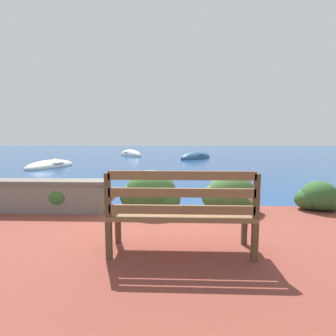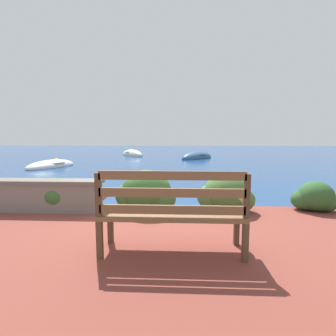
% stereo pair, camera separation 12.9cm
% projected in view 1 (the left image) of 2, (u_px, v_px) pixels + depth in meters
% --- Properties ---
extents(ground_plane, '(80.00, 80.00, 0.00)m').
position_uv_depth(ground_plane, '(157.00, 216.00, 4.91)').
color(ground_plane, navy).
extents(park_bench, '(1.57, 0.48, 0.93)m').
position_uv_depth(park_bench, '(181.00, 210.00, 2.81)').
color(park_bench, brown).
rests_on(park_bench, patio_terrace).
extents(stone_wall, '(1.94, 0.39, 0.54)m').
position_uv_depth(stone_wall, '(50.00, 195.00, 4.44)').
color(stone_wall, slate).
rests_on(stone_wall, patio_terrace).
extents(hedge_clump_left, '(0.80, 0.58, 0.55)m').
position_uv_depth(hedge_clump_left, '(63.00, 197.00, 4.53)').
color(hedge_clump_left, '#38662D').
rests_on(hedge_clump_left, patio_terrace).
extents(hedge_clump_centre, '(1.05, 0.75, 0.71)m').
position_uv_depth(hedge_clump_centre, '(150.00, 194.00, 4.44)').
color(hedge_clump_centre, '#38662D').
rests_on(hedge_clump_centre, patio_terrace).
extents(hedge_clump_right, '(0.97, 0.70, 0.66)m').
position_uv_depth(hedge_clump_right, '(230.00, 194.00, 4.47)').
color(hedge_clump_right, '#426B33').
rests_on(hedge_clump_right, patio_terrace).
extents(hedge_clump_far_right, '(0.75, 0.54, 0.51)m').
position_uv_depth(hedge_clump_far_right, '(318.00, 198.00, 4.52)').
color(hedge_clump_far_right, '#2D5628').
rests_on(hedge_clump_far_right, patio_terrace).
extents(rowboat_nearest, '(2.05, 3.14, 0.63)m').
position_uv_depth(rowboat_nearest, '(50.00, 166.00, 12.90)').
color(rowboat_nearest, silver).
rests_on(rowboat_nearest, ground_plane).
extents(rowboat_mid, '(2.79, 3.07, 0.85)m').
position_uv_depth(rowboat_mid, '(196.00, 158.00, 17.97)').
color(rowboat_mid, '#2D517A').
rests_on(rowboat_mid, ground_plane).
extents(rowboat_far, '(2.57, 3.00, 0.88)m').
position_uv_depth(rowboat_far, '(131.00, 155.00, 20.62)').
color(rowboat_far, silver).
rests_on(rowboat_far, ground_plane).
extents(mooring_buoy, '(0.46, 0.46, 0.42)m').
position_uv_depth(mooring_buoy, '(55.00, 162.00, 14.85)').
color(mooring_buoy, orange).
rests_on(mooring_buoy, ground_plane).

